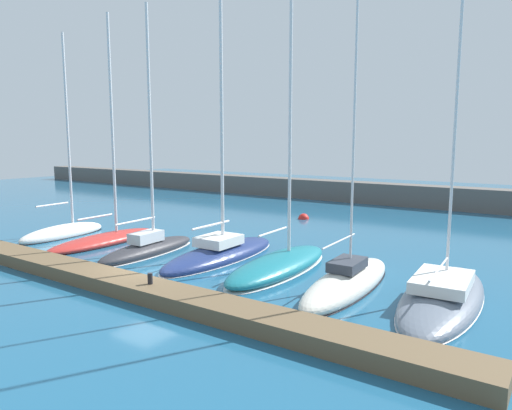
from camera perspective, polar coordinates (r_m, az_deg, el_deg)
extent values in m
plane|color=#1E567A|center=(21.81, -13.34, -8.90)|extent=(120.00, 120.00, 0.00)
cube|color=brown|center=(20.70, -16.79, -9.08)|extent=(29.47, 1.64, 0.60)
cube|color=#5B5651|center=(47.54, 15.10, 1.38)|extent=(108.00, 2.22, 2.05)
ellipsoid|color=white|center=(32.88, -22.61, -3.25)|extent=(2.19, 6.35, 1.17)
ellipsoid|color=black|center=(32.92, -22.59, -3.56)|extent=(2.21, 6.41, 0.12)
cylinder|color=silver|center=(32.82, -22.14, 8.52)|extent=(0.16, 0.16, 12.22)
cylinder|color=silver|center=(32.17, -23.74, 0.04)|extent=(0.32, 2.34, 0.11)
ellipsoid|color=#B72D28|center=(29.88, -18.11, -4.16)|extent=(2.49, 7.97, 0.82)
cylinder|color=silver|center=(29.89, -17.28, 9.35)|extent=(0.17, 0.17, 13.13)
cylinder|color=silver|center=(29.22, -19.16, -1.41)|extent=(0.23, 2.49, 0.12)
ellipsoid|color=#2D2D33|center=(26.44, -13.08, -5.39)|extent=(2.23, 7.07, 0.94)
ellipsoid|color=silver|center=(26.49, -13.06, -5.84)|extent=(2.25, 7.14, 0.12)
cylinder|color=silver|center=(26.07, -12.90, 9.53)|extent=(0.16, 0.16, 12.68)
cylinder|color=silver|center=(25.48, -14.55, -1.92)|extent=(0.32, 2.86, 0.11)
cube|color=silver|center=(26.17, -13.36, -3.85)|extent=(1.12, 1.97, 0.57)
ellipsoid|color=navy|center=(24.98, -4.33, -6.16)|extent=(2.78, 8.90, 1.17)
ellipsoid|color=silver|center=(25.02, -4.33, -6.47)|extent=(2.81, 8.99, 0.12)
cylinder|color=silver|center=(24.53, -4.29, 14.50)|extent=(0.17, 0.17, 16.60)
cylinder|color=silver|center=(24.01, -5.52, -2.48)|extent=(0.18, 2.99, 0.12)
cube|color=silver|center=(24.65, -4.61, -4.36)|extent=(1.83, 2.26, 0.49)
ellipsoid|color=#19707F|center=(22.55, 2.83, -7.39)|extent=(2.81, 8.44, 1.03)
ellipsoid|color=silver|center=(22.62, 2.83, -8.02)|extent=(2.84, 8.53, 0.12)
cylinder|color=silver|center=(22.77, 4.26, 14.34)|extent=(0.15, 0.15, 15.99)
cylinder|color=silver|center=(21.65, 2.09, -3.31)|extent=(0.20, 2.53, 0.11)
ellipsoid|color=silver|center=(20.32, 11.16, -9.44)|extent=(2.35, 8.29, 1.28)
ellipsoid|color=black|center=(20.38, 11.15, -9.98)|extent=(2.38, 8.37, 0.12)
cylinder|color=silver|center=(19.67, 12.00, 10.62)|extent=(0.10, 0.10, 12.71)
cylinder|color=silver|center=(18.90, 10.22, -4.37)|extent=(0.19, 3.32, 0.07)
cube|color=#333842|center=(20.03, 11.17, -7.18)|extent=(1.22, 1.96, 0.41)
ellipsoid|color=slate|center=(19.82, 21.96, -10.58)|extent=(3.37, 9.50, 1.11)
ellipsoid|color=silver|center=(19.86, 21.94, -10.90)|extent=(3.40, 9.60, 0.12)
cylinder|color=silver|center=(19.75, 23.74, 16.91)|extent=(0.11, 0.11, 17.69)
cylinder|color=silver|center=(18.30, 21.62, -7.22)|extent=(0.31, 3.82, 0.08)
cube|color=silver|center=(19.28, 21.92, -8.69)|extent=(2.15, 3.18, 0.44)
sphere|color=red|center=(37.33, 5.87, -1.71)|extent=(0.87, 0.87, 0.87)
cylinder|color=black|center=(19.03, -12.88, -8.81)|extent=(0.20, 0.20, 0.44)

